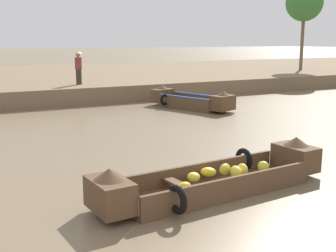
# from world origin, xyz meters

# --- Properties ---
(ground_plane) EXTENTS (300.00, 300.00, 0.00)m
(ground_plane) POSITION_xyz_m (0.00, 10.00, 0.00)
(ground_plane) COLOR #726047
(riverbank_strip) EXTENTS (160.00, 20.00, 0.82)m
(riverbank_strip) POSITION_xyz_m (0.00, 26.90, 0.41)
(riverbank_strip) COLOR #756047
(riverbank_strip) RESTS_ON ground
(banana_boat) EXTENTS (5.22, 2.03, 0.87)m
(banana_boat) POSITION_xyz_m (0.99, 4.35, 0.30)
(banana_boat) COLOR brown
(banana_boat) RESTS_ON ground
(fishing_skiff_distant) EXTENTS (2.44, 4.23, 0.94)m
(fishing_skiff_distant) POSITION_xyz_m (6.15, 13.91, 0.35)
(fishing_skiff_distant) COLOR brown
(fishing_skiff_distant) RESTS_ON ground
(palm_tree_far) EXTENTS (2.68, 2.68, 6.18)m
(palm_tree_far) POSITION_xyz_m (20.27, 21.57, 5.63)
(palm_tree_far) COLOR brown
(palm_tree_far) RESTS_ON riverbank_strip
(vendor_person) EXTENTS (0.44, 0.44, 1.66)m
(vendor_person) POSITION_xyz_m (2.52, 18.73, 1.74)
(vendor_person) COLOR #332D28
(vendor_person) RESTS_ON riverbank_strip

